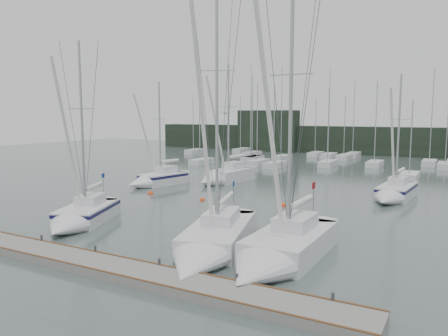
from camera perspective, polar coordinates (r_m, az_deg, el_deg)
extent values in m
plane|color=#495856|center=(25.05, -6.44, -9.85)|extent=(160.00, 160.00, 0.00)
cube|color=slate|center=(21.32, -14.41, -12.52)|extent=(24.00, 2.00, 0.40)
cube|color=black|center=(82.84, 19.16, 3.37)|extent=(90.00, 4.00, 5.00)
cube|color=black|center=(86.52, 5.76, 4.86)|extent=(12.00, 3.00, 8.00)
cube|color=#BDBDC1|center=(83.40, 2.31, 2.29)|extent=(1.80, 4.50, 0.90)
cylinder|color=#9FA1A7|center=(82.68, 2.17, 5.95)|extent=(0.12, 0.12, 9.75)
cube|color=#BDBDC1|center=(60.04, 6.66, 0.39)|extent=(1.80, 4.50, 0.90)
cylinder|color=#9FA1A7|center=(59.19, 6.56, 5.72)|extent=(0.12, 0.12, 10.27)
cube|color=#BDBDC1|center=(68.37, 25.24, 0.57)|extent=(1.80, 4.50, 0.90)
cylinder|color=#9FA1A7|center=(67.52, 25.52, 6.23)|extent=(0.12, 0.12, 12.59)
cube|color=#BDBDC1|center=(68.00, 3.66, 1.20)|extent=(1.80, 4.50, 0.90)
cylinder|color=#9FA1A7|center=(67.20, 3.52, 7.40)|extent=(0.12, 0.12, 13.78)
cube|color=#BDBDC1|center=(52.74, 23.07, -1.05)|extent=(1.80, 4.50, 0.90)
cylinder|color=#9FA1A7|center=(51.84, 23.25, 3.78)|extent=(0.12, 0.12, 8.04)
cube|color=#BDBDC1|center=(63.70, -2.93, 0.81)|extent=(1.80, 4.50, 0.90)
cylinder|color=#9FA1A7|center=(62.94, -3.20, 4.97)|extent=(0.12, 0.12, 8.37)
cube|color=#BDBDC1|center=(64.00, 19.08, 0.46)|extent=(1.80, 4.50, 0.90)
cylinder|color=#9FA1A7|center=(63.14, 19.22, 5.72)|extent=(0.12, 0.12, 10.84)
cube|color=#BDBDC1|center=(69.66, 7.58, 1.30)|extent=(1.80, 4.50, 0.90)
cylinder|color=#9FA1A7|center=(68.85, 7.52, 7.32)|extent=(0.12, 0.12, 13.70)
cube|color=#BDBDC1|center=(65.63, 26.91, 0.24)|extent=(1.80, 4.50, 0.90)
cylinder|color=#9FA1A7|center=(64.78, 27.17, 5.13)|extent=(0.12, 0.12, 10.33)
cube|color=#BDBDC1|center=(76.56, 11.90, 1.72)|extent=(1.80, 4.50, 0.90)
cylinder|color=#9FA1A7|center=(75.80, 11.88, 5.36)|extent=(0.12, 0.12, 8.84)
cube|color=#BDBDC1|center=(77.47, 16.51, 1.64)|extent=(1.80, 4.50, 0.90)
cylinder|color=#9FA1A7|center=(76.67, 16.60, 6.37)|extent=(0.12, 0.12, 11.86)
cube|color=#BDBDC1|center=(75.76, 3.69, 1.80)|extent=(1.80, 4.50, 0.90)
cylinder|color=#9FA1A7|center=(75.01, 3.55, 5.73)|extent=(0.12, 0.12, 9.51)
cube|color=#BDBDC1|center=(81.18, -3.83, 2.15)|extent=(1.80, 4.50, 0.90)
cylinder|color=#9FA1A7|center=(80.48, -4.05, 5.87)|extent=(0.12, 0.12, 9.64)
cube|color=#BDBDC1|center=(72.87, 15.44, 1.36)|extent=(1.80, 4.50, 0.90)
cylinder|color=#9FA1A7|center=(72.08, 15.48, 5.36)|extent=(0.12, 0.12, 9.31)
cube|color=#BDBDC1|center=(74.50, 13.51, 1.53)|extent=(1.80, 4.50, 0.90)
cylinder|color=#9FA1A7|center=(73.70, 13.57, 7.14)|extent=(0.12, 0.12, 13.65)
cube|color=#BDBDC1|center=(62.84, 13.45, 0.54)|extent=(1.80, 4.50, 0.90)
cylinder|color=#9FA1A7|center=(61.99, 13.47, 5.53)|extent=(0.12, 0.12, 10.05)
cube|color=#BDBDC1|center=(62.52, 4.52, 0.68)|extent=(1.80, 4.50, 0.90)
cylinder|color=#9FA1A7|center=(61.69, 4.38, 5.95)|extent=(0.12, 0.12, 10.59)
cube|color=#BDBDC1|center=(68.06, 3.87, 1.21)|extent=(1.80, 4.50, 0.90)
cylinder|color=#9FA1A7|center=(67.26, 3.74, 6.78)|extent=(0.12, 0.12, 12.31)
cube|color=#BDBDC1|center=(31.37, -17.34, -5.89)|extent=(4.45, 5.92, 1.37)
cone|color=#BDBDC1|center=(28.05, -20.52, -7.54)|extent=(3.31, 3.11, 2.65)
cube|color=silver|center=(31.57, -17.07, -3.93)|extent=(2.15, 2.52, 0.64)
cylinder|color=#9FA1A7|center=(30.28, -18.06, 5.31)|extent=(0.16, 0.16, 10.86)
cylinder|color=white|center=(31.98, -16.68, -2.28)|extent=(1.21, 2.50, 0.26)
cube|color=#11103C|center=(31.27, -17.37, -5.07)|extent=(4.48, 5.94, 0.23)
cube|color=navy|center=(33.52, -15.51, -0.95)|extent=(0.20, 0.47, 0.33)
cube|color=#BDBDC1|center=(24.96, -0.60, -8.86)|extent=(4.88, 7.93, 1.40)
cone|color=#BDBDC1|center=(20.12, -4.26, -12.86)|extent=(3.73, 3.86, 2.99)
cube|color=silver|center=(25.14, -0.35, -6.33)|extent=(2.38, 3.29, 0.65)
cylinder|color=#9FA1A7|center=(23.51, -0.94, 9.23)|extent=(0.17, 0.17, 14.07)
cylinder|color=white|center=(25.93, 0.17, -4.02)|extent=(1.23, 3.55, 0.26)
cube|color=navy|center=(28.15, 1.26, -2.07)|extent=(0.16, 0.49, 0.34)
cube|color=#BDBDC1|center=(23.30, 8.79, -9.99)|extent=(3.18, 6.66, 1.57)
cone|color=#BDBDC1|center=(19.15, 3.67, -13.74)|extent=(3.15, 2.87, 3.13)
cube|color=silver|center=(23.46, 9.30, -6.96)|extent=(1.74, 2.67, 0.73)
cylinder|color=#9FA1A7|center=(21.85, 8.72, 8.55)|extent=(0.19, 0.19, 13.22)
cylinder|color=white|center=(24.00, 10.00, -4.36)|extent=(0.32, 3.25, 0.29)
cube|color=maroon|center=(25.96, 11.64, -2.25)|extent=(0.02, 0.56, 0.38)
cube|color=#BDBDC1|center=(45.75, -7.95, -1.59)|extent=(3.41, 5.24, 1.47)
cone|color=#BDBDC1|center=(43.58, -11.37, -2.09)|extent=(2.83, 2.54, 2.46)
cube|color=silver|center=(45.92, -7.51, -0.19)|extent=(1.72, 2.17, 0.69)
cylinder|color=#9FA1A7|center=(45.03, -8.40, 5.17)|extent=(0.18, 0.18, 9.33)
cylinder|color=white|center=(46.13, -7.09, 0.96)|extent=(0.76, 2.37, 0.28)
cube|color=#11103C|center=(45.68, -7.96, -0.98)|extent=(3.43, 5.27, 0.25)
cube|color=#BDBDC1|center=(47.55, 0.86, -1.14)|extent=(3.28, 6.06, 1.63)
cone|color=#BDBDC1|center=(44.19, -2.13, -1.77)|extent=(2.95, 2.75, 2.71)
cube|color=silver|center=(47.84, 1.22, 0.35)|extent=(1.72, 2.46, 0.76)
cylinder|color=#9FA1A7|center=(46.72, 0.59, 6.62)|extent=(0.20, 0.20, 11.21)
cylinder|color=white|center=(48.25, 1.63, 1.58)|extent=(0.59, 2.86, 0.30)
cube|color=#BDBDC1|center=(41.08, 21.62, -3.03)|extent=(2.90, 5.74, 1.41)
cone|color=#BDBDC1|center=(37.26, 20.34, -3.97)|extent=(2.64, 2.57, 2.45)
cube|color=silver|center=(41.38, 21.82, -1.52)|extent=(1.52, 2.32, 0.66)
cylinder|color=#9FA1A7|center=(40.15, 21.85, 4.57)|extent=(0.17, 0.17, 9.49)
cylinder|color=white|center=(41.89, 22.05, -0.26)|extent=(0.48, 2.73, 0.26)
cube|color=#11103C|center=(41.01, 21.65, -2.38)|extent=(2.92, 5.76, 0.24)
sphere|color=red|center=(37.09, -2.84, -4.25)|extent=(0.49, 0.49, 0.49)
sphere|color=red|center=(35.08, 7.64, -4.96)|extent=(0.58, 0.58, 0.58)
sphere|color=red|center=(40.60, -9.59, -3.35)|extent=(0.56, 0.56, 0.56)
ellipsoid|color=white|center=(26.05, 0.22, 7.25)|extent=(0.38, 0.50, 0.20)
cube|color=gray|center=(26.07, -0.41, 7.30)|extent=(0.47, 0.31, 0.11)
cube|color=gray|center=(26.02, 0.85, 7.30)|extent=(0.47, 0.31, 0.11)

